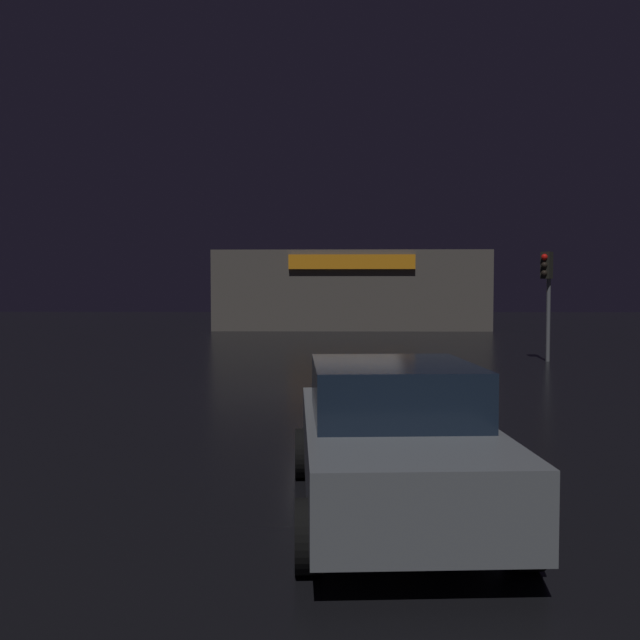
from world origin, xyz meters
TOP-DOWN VIEW (x-y plane):
  - ground_plane at (0.00, 0.00)m, footprint 120.00×120.00m
  - store_building at (0.81, 26.17)m, footprint 16.51×6.63m
  - traffic_signal_opposite at (6.76, 6.57)m, footprint 0.42×0.42m
  - car_near at (0.30, -8.37)m, footprint 2.20×4.24m

SIDE VIEW (x-z plane):
  - ground_plane at x=0.00m, z-range 0.00..0.00m
  - car_near at x=0.30m, z-range 0.01..1.58m
  - store_building at x=0.81m, z-range 0.00..4.79m
  - traffic_signal_opposite at x=6.76m, z-range 0.83..4.45m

